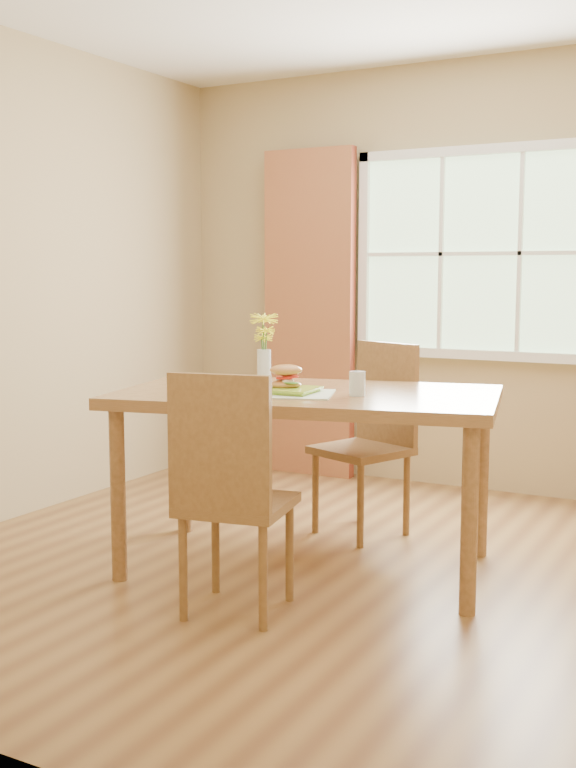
# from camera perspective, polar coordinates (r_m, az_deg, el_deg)

# --- Properties ---
(room) EXTENTS (4.24, 3.84, 2.74)m
(room) POSITION_cam_1_polar(r_m,az_deg,el_deg) (4.00, 4.38, 6.57)
(room) COLOR brown
(room) RESTS_ON ground
(window) EXTENTS (1.62, 0.06, 1.32)m
(window) POSITION_cam_1_polar(r_m,az_deg,el_deg) (5.76, 12.12, 8.10)
(window) COLOR #AED9A4
(window) RESTS_ON room
(curtain_left) EXTENTS (0.65, 0.08, 2.20)m
(curtain_left) POSITION_cam_1_polar(r_m,az_deg,el_deg) (6.11, 1.35, 4.44)
(curtain_left) COLOR maroon
(curtain_left) RESTS_ON room
(dining_table) EXTENTS (1.90, 1.33, 0.84)m
(dining_table) POSITION_cam_1_polar(r_m,az_deg,el_deg) (4.16, 1.25, -1.65)
(dining_table) COLOR #946239
(dining_table) RESTS_ON room
(chair_near) EXTENTS (0.49, 0.49, 1.00)m
(chair_near) POSITION_cam_1_polar(r_m,az_deg,el_deg) (3.59, -3.74, -6.40)
(chair_near) COLOR brown
(chair_near) RESTS_ON room
(chair_far) EXTENTS (0.55, 0.55, 1.01)m
(chair_far) POSITION_cam_1_polar(r_m,az_deg,el_deg) (4.80, 5.43, -2.88)
(chair_far) COLOR brown
(chair_far) RESTS_ON room
(placemat) EXTENTS (0.53, 0.46, 0.01)m
(placemat) POSITION_cam_1_polar(r_m,az_deg,el_deg) (4.04, -0.37, -0.61)
(placemat) COLOR beige
(placemat) RESTS_ON dining_table
(plate) EXTENTS (0.25, 0.25, 0.01)m
(plate) POSITION_cam_1_polar(r_m,az_deg,el_deg) (4.06, 0.11, -0.46)
(plate) COLOR #91C330
(plate) RESTS_ON placemat
(croissant_sandwich) EXTENTS (0.18, 0.16, 0.11)m
(croissant_sandwich) POSITION_cam_1_polar(r_m,az_deg,el_deg) (4.08, -0.14, 0.45)
(croissant_sandwich) COLOR #D38848
(croissant_sandwich) RESTS_ON plate
(water_glass) EXTENTS (0.07, 0.07, 0.11)m
(water_glass) POSITION_cam_1_polar(r_m,az_deg,el_deg) (4.00, 4.42, -0.01)
(water_glass) COLOR silver
(water_glass) RESTS_ON dining_table
(flower_vase) EXTENTS (0.14, 0.14, 0.35)m
(flower_vase) POSITION_cam_1_polar(r_m,az_deg,el_deg) (4.39, -1.53, 2.72)
(flower_vase) COLOR silver
(flower_vase) RESTS_ON dining_table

